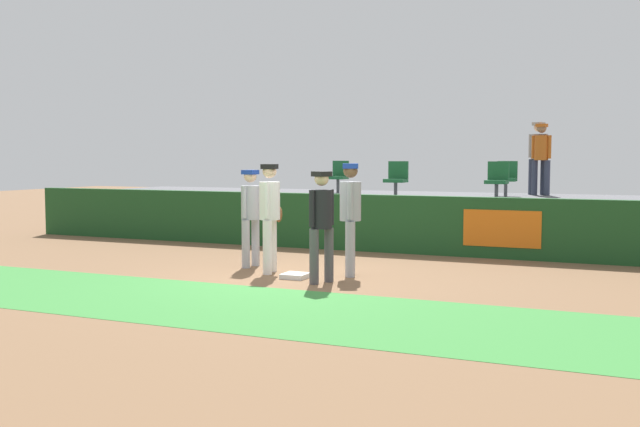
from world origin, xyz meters
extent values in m
plane|color=brown|center=(0.00, 0.00, 0.00)|extent=(60.00, 60.00, 0.00)
cube|color=#388438|center=(0.00, -2.43, 0.00)|extent=(18.00, 2.80, 0.01)
cube|color=white|center=(-0.02, -0.06, 0.04)|extent=(0.40, 0.40, 0.08)
cylinder|color=white|center=(-0.70, 0.43, 0.46)|extent=(0.16, 0.16, 0.92)
cylinder|color=white|center=(-0.63, 0.10, 0.46)|extent=(0.16, 0.16, 0.92)
cylinder|color=white|center=(-0.67, 0.27, 1.24)|extent=(0.43, 0.43, 0.65)
sphere|color=beige|center=(-0.67, 0.27, 1.75)|extent=(0.24, 0.24, 0.24)
cube|color=black|center=(-0.67, 0.27, 1.83)|extent=(0.30, 0.30, 0.08)
cylinder|color=white|center=(-0.71, 0.48, 1.27)|extent=(0.09, 0.09, 0.61)
cylinder|color=white|center=(-0.62, 0.06, 1.27)|extent=(0.09, 0.09, 0.61)
ellipsoid|color=brown|center=(-0.61, 0.50, 1.00)|extent=(0.16, 0.22, 0.28)
cylinder|color=#9EA3AD|center=(0.64, 0.73, 0.46)|extent=(0.16, 0.16, 0.93)
cylinder|color=#9EA3AD|center=(0.76, 0.41, 0.46)|extent=(0.16, 0.16, 0.93)
cylinder|color=#9EA3AD|center=(0.70, 0.57, 1.25)|extent=(0.46, 0.46, 0.65)
sphere|color=brown|center=(0.70, 0.57, 1.76)|extent=(0.24, 0.24, 0.24)
cube|color=#193899|center=(0.70, 0.57, 1.84)|extent=(0.33, 0.33, 0.08)
cylinder|color=#9EA3AD|center=(0.63, 0.77, 1.27)|extent=(0.09, 0.09, 0.61)
cylinder|color=#9EA3AD|center=(0.77, 0.37, 1.27)|extent=(0.09, 0.09, 0.61)
cylinder|color=#9EA3AD|center=(-1.30, 0.91, 0.43)|extent=(0.15, 0.15, 0.87)
cylinder|color=#9EA3AD|center=(-1.33, 0.60, 0.43)|extent=(0.15, 0.15, 0.87)
cylinder|color=#9EA3AD|center=(-1.31, 0.75, 1.17)|extent=(0.36, 0.36, 0.61)
sphere|color=beige|center=(-1.31, 0.75, 1.65)|extent=(0.23, 0.23, 0.23)
cube|color=#193899|center=(-1.31, 0.75, 1.72)|extent=(0.26, 0.26, 0.08)
cylinder|color=#9EA3AD|center=(-1.30, 0.95, 1.19)|extent=(0.09, 0.09, 0.57)
cylinder|color=#9EA3AD|center=(-1.33, 0.55, 1.19)|extent=(0.09, 0.09, 0.57)
cylinder|color=#4C4C51|center=(0.63, -0.16, 0.43)|extent=(0.15, 0.15, 0.87)
cylinder|color=#4C4C51|center=(0.50, -0.45, 0.43)|extent=(0.15, 0.15, 0.87)
cylinder|color=black|center=(0.56, -0.31, 1.17)|extent=(0.44, 0.44, 0.61)
sphere|color=beige|center=(0.56, -0.31, 1.65)|extent=(0.23, 0.23, 0.23)
cube|color=black|center=(0.56, -0.31, 1.73)|extent=(0.32, 0.32, 0.08)
cylinder|color=black|center=(0.64, -0.12, 1.19)|extent=(0.09, 0.09, 0.57)
cylinder|color=black|center=(0.48, -0.49, 1.19)|extent=(0.09, 0.09, 0.57)
cube|color=#19471E|center=(0.00, 3.74, 0.60)|extent=(18.00, 0.24, 1.20)
cube|color=orange|center=(2.67, 3.62, 0.60)|extent=(1.50, 0.02, 0.72)
cube|color=#59595E|center=(0.00, 6.31, 0.53)|extent=(18.00, 4.80, 1.06)
cylinder|color=#4C4C51|center=(-2.16, 6.91, 1.26)|extent=(0.08, 0.08, 0.40)
cube|color=#19592D|center=(-2.16, 6.91, 1.46)|extent=(0.44, 0.44, 0.08)
cube|color=#19592D|center=(-2.16, 7.10, 1.70)|extent=(0.44, 0.06, 0.40)
cylinder|color=#4C4C51|center=(2.27, 5.11, 1.26)|extent=(0.08, 0.08, 0.40)
cube|color=#19592D|center=(2.27, 5.11, 1.46)|extent=(0.45, 0.44, 0.08)
cube|color=#19592D|center=(2.27, 5.30, 1.70)|extent=(0.45, 0.06, 0.40)
cylinder|color=#4C4C51|center=(2.16, 6.91, 1.26)|extent=(0.08, 0.08, 0.40)
cube|color=#19592D|center=(2.16, 6.91, 1.46)|extent=(0.47, 0.44, 0.08)
cube|color=#19592D|center=(2.16, 7.10, 1.70)|extent=(0.47, 0.06, 0.40)
cylinder|color=#4C4C51|center=(0.01, 5.11, 1.26)|extent=(0.08, 0.08, 0.40)
cube|color=#19592D|center=(0.01, 5.11, 1.46)|extent=(0.47, 0.44, 0.08)
cube|color=#19592D|center=(0.01, 5.30, 1.70)|extent=(0.47, 0.06, 0.40)
cylinder|color=#33384C|center=(2.88, 8.03, 1.50)|extent=(0.15, 0.15, 0.88)
cylinder|color=#33384C|center=(2.58, 8.14, 1.50)|extent=(0.15, 0.15, 0.88)
cylinder|color=#A5998C|center=(2.73, 8.08, 2.25)|extent=(0.44, 0.44, 0.62)
sphere|color=beige|center=(2.73, 8.08, 2.74)|extent=(0.23, 0.23, 0.23)
cube|color=#A5998C|center=(2.73, 8.08, 2.81)|extent=(0.31, 0.31, 0.08)
cylinder|color=#A5998C|center=(2.92, 8.01, 2.27)|extent=(0.09, 0.09, 0.58)
cylinder|color=#A5998C|center=(2.53, 8.15, 2.27)|extent=(0.09, 0.09, 0.58)
cylinder|color=#33384C|center=(2.99, 7.81, 1.49)|extent=(0.15, 0.15, 0.86)
cylinder|color=#33384C|center=(2.68, 7.88, 1.49)|extent=(0.15, 0.15, 0.86)
cylinder|color=#BF5919|center=(2.84, 7.85, 2.22)|extent=(0.39, 0.39, 0.60)
sphere|color=#8C6647|center=(2.84, 7.85, 2.69)|extent=(0.22, 0.22, 0.22)
cube|color=#BF5919|center=(2.84, 7.85, 2.77)|extent=(0.28, 0.28, 0.08)
cylinder|color=#BF5919|center=(3.03, 7.80, 2.24)|extent=(0.09, 0.09, 0.57)
cylinder|color=#BF5919|center=(2.64, 7.89, 2.24)|extent=(0.09, 0.09, 0.57)
camera|label=1|loc=(5.24, -10.90, 1.98)|focal=41.48mm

